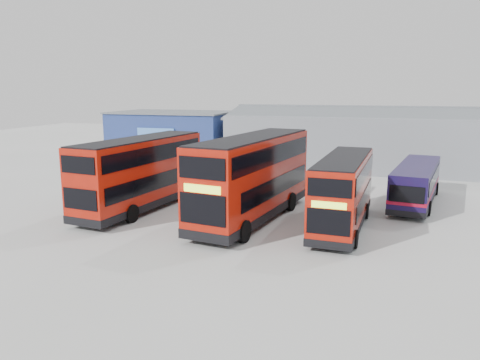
% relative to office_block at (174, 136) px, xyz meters
% --- Properties ---
extents(ground_plane, '(120.00, 120.00, 0.00)m').
position_rel_office_block_xyz_m(ground_plane, '(14.00, -17.99, -2.58)').
color(ground_plane, '#B0B0AA').
rests_on(ground_plane, ground).
extents(office_block, '(12.30, 8.32, 5.12)m').
position_rel_office_block_xyz_m(office_block, '(0.00, 0.00, 0.00)').
color(office_block, navy).
rests_on(office_block, ground).
extents(maintenance_shed, '(30.50, 12.00, 5.89)m').
position_rel_office_block_xyz_m(maintenance_shed, '(22.00, 2.01, 0.02)').
color(maintenance_shed, gray).
rests_on(maintenance_shed, ground).
extents(double_decker_left, '(3.88, 10.94, 4.53)m').
position_rel_office_block_xyz_m(double_decker_left, '(7.10, -19.88, -0.32)').
color(double_decker_left, '#B2180A').
rests_on(double_decker_left, ground).
extents(double_decker_centre, '(4.45, 11.80, 4.88)m').
position_rel_office_block_xyz_m(double_decker_centre, '(14.41, -20.04, -0.15)').
color(double_decker_centre, '#B2180A').
rests_on(double_decker_centre, ground).
extents(double_decker_right, '(2.75, 9.43, 3.94)m').
position_rel_office_block_xyz_m(double_decker_right, '(19.56, -20.16, -0.62)').
color(double_decker_right, '#B2180A').
rests_on(double_decker_right, ground).
extents(single_decker_blue, '(3.74, 9.95, 2.64)m').
position_rel_office_block_xyz_m(single_decker_blue, '(23.70, -13.17, -1.27)').
color(single_decker_blue, '#120D3C').
rests_on(single_decker_blue, ground).
extents(panel_van, '(2.16, 5.01, 2.18)m').
position_rel_office_block_xyz_m(panel_van, '(-3.69, -4.24, -1.36)').
color(panel_van, white).
rests_on(panel_van, ground).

